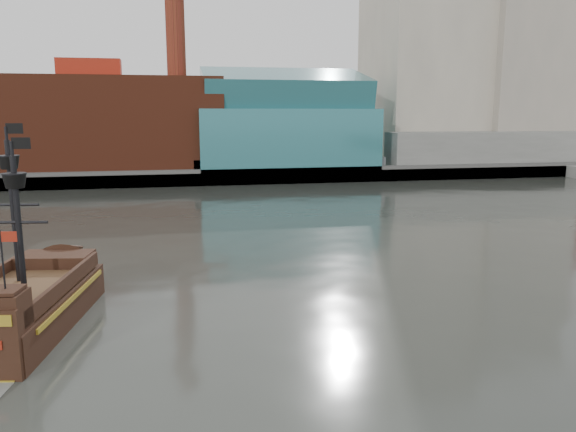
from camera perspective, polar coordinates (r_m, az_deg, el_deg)
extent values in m
plane|color=#272924|center=(30.29, 6.97, -11.98)|extent=(400.00, 400.00, 0.00)
cube|color=slate|center=(119.29, -7.14, 5.41)|extent=(220.00, 60.00, 2.00)
cube|color=#4C4C49|center=(90.03, -5.68, 3.97)|extent=(220.00, 1.00, 2.60)
cube|color=maroon|center=(99.35, -19.23, 8.80)|extent=(42.00, 18.00, 15.00)
cube|color=#2D7179|center=(98.45, -0.34, 7.91)|extent=(30.00, 16.00, 10.00)
cube|color=#BEB49E|center=(118.00, 13.73, 16.82)|extent=(20.00, 22.00, 46.00)
cube|color=#A19587|center=(122.83, 22.34, 14.21)|extent=(18.00, 18.00, 38.00)
cube|color=#BEB49E|center=(137.86, 14.60, 17.09)|extent=(24.00, 20.00, 52.00)
cube|color=slate|center=(108.87, 20.26, 6.47)|extent=(40.00, 6.00, 6.00)
cylinder|color=maroon|center=(101.82, -11.44, 19.66)|extent=(3.20, 3.20, 22.00)
cube|color=#2D7179|center=(98.40, -0.35, 12.57)|extent=(28.00, 14.94, 8.78)
cube|color=black|center=(34.00, -25.14, -9.30)|extent=(6.96, 12.76, 2.62)
cube|color=brown|center=(33.56, -25.33, -6.94)|extent=(6.27, 11.48, 0.30)
cube|color=black|center=(37.77, -22.52, -4.29)|extent=(4.62, 3.09, 1.01)
cylinder|color=black|center=(34.32, -26.13, 0.38)|extent=(0.32, 0.32, 7.86)
cylinder|color=black|center=(30.69, -25.65, -1.25)|extent=(0.32, 0.32, 7.26)
cone|color=black|center=(34.00, -26.50, 4.90)|extent=(1.28, 1.28, 0.71)
cone|color=black|center=(30.33, -26.01, 3.23)|extent=(1.28, 1.28, 0.71)
cube|color=black|center=(33.71, -26.04, 8.00)|extent=(0.90, 0.18, 0.55)
cube|color=black|center=(30.01, -25.50, 6.69)|extent=(0.90, 0.18, 0.55)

